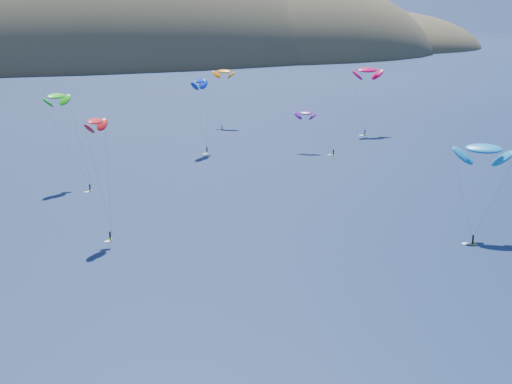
% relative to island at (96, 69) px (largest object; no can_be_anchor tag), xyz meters
% --- Properties ---
extents(island, '(730.00, 300.00, 210.00)m').
position_rel_island_xyz_m(island, '(0.00, 0.00, 0.00)').
color(island, '#3D3526').
rests_on(island, ground).
extents(kitesurfer_3, '(11.22, 14.77, 25.42)m').
position_rel_island_xyz_m(kitesurfer_3, '(-59.02, -426.70, 33.71)').
color(kitesurfer_3, '#A9C415').
rests_on(kitesurfer_3, ground).
extents(kitesurfer_4, '(9.01, 9.91, 24.68)m').
position_rel_island_xyz_m(kitesurfer_4, '(-14.09, -397.96, 32.84)').
color(kitesurfer_4, '#A9C415').
rests_on(kitesurfer_4, ground).
extents(kitesurfer_5, '(12.14, 12.11, 20.96)m').
position_rel_island_xyz_m(kitesurfer_5, '(19.02, -496.50, 28.53)').
color(kitesurfer_5, '#A9C415').
rests_on(kitesurfer_5, ground).
extents(kitesurfer_6, '(10.24, 12.77, 14.05)m').
position_rel_island_xyz_m(kitesurfer_6, '(17.42, -408.95, 22.82)').
color(kitesurfer_6, '#A9C415').
rests_on(kitesurfer_6, ground).
extents(kitesurfer_8, '(11.62, 8.04, 25.64)m').
position_rel_island_xyz_m(kitesurfer_8, '(50.54, -386.48, 33.16)').
color(kitesurfer_8, '#A9C415').
rests_on(kitesurfer_8, ground).
extents(kitesurfer_9, '(7.00, 8.60, 25.56)m').
position_rel_island_xyz_m(kitesurfer_9, '(-54.60, -472.08, 34.21)').
color(kitesurfer_9, '#A9C415').
rests_on(kitesurfer_9, ground).
extents(kitesurfer_11, '(9.29, 13.53, 22.94)m').
position_rel_island_xyz_m(kitesurfer_11, '(6.64, -355.52, 31.23)').
color(kitesurfer_11, '#A9C415').
rests_on(kitesurfer_11, ground).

